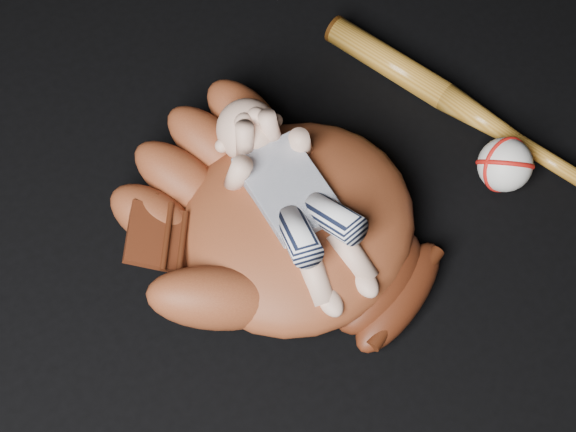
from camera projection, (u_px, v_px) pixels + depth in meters
The scene contains 4 objects.
baseball_glove at pixel (298, 219), 1.25m from camera, with size 0.44×0.50×0.16m, color #622915, non-canonical shape.
newborn_baby at pixel (298, 202), 1.20m from camera, with size 0.16×0.34×0.14m, color #D5A389, non-canonical shape.
baseball_bat at pixel (459, 105), 1.41m from camera, with size 0.05×0.50×0.05m, color #A86D20, non-canonical shape.
baseball at pixel (505, 165), 1.33m from camera, with size 0.08×0.08×0.08m, color silver.
Camera 1 is at (-0.35, -0.45, 1.17)m, focal length 55.00 mm.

